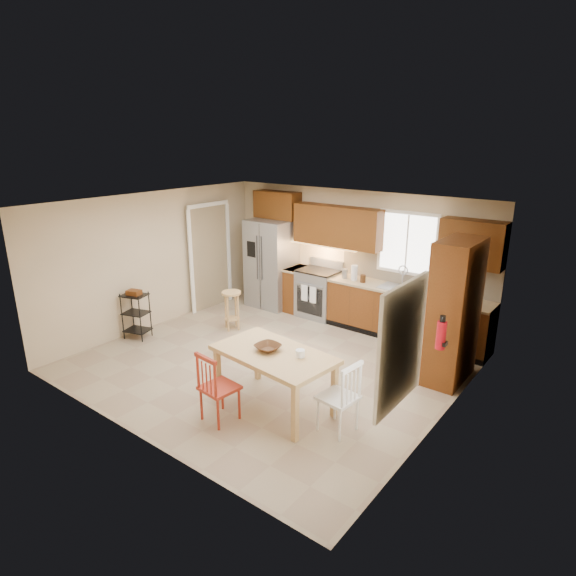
{
  "coord_description": "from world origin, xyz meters",
  "views": [
    {
      "loc": [
        4.46,
        -5.34,
        3.46
      ],
      "look_at": [
        0.05,
        0.4,
        1.15
      ],
      "focal_mm": 30.0,
      "sensor_mm": 36.0,
      "label": 1
    }
  ],
  "objects_px": {
    "table_jar": "(300,355)",
    "chair_red": "(219,386)",
    "table_bowl": "(268,351)",
    "utility_cart": "(136,315)",
    "chair_white": "(338,396)",
    "refrigerator": "(272,263)",
    "fire_extinguisher": "(441,335)",
    "soap_bottle": "(416,288)",
    "pantry": "(454,312)",
    "range_stove": "(319,294)",
    "dining_table": "(274,380)",
    "bar_stool": "(232,311)"
  },
  "relations": [
    {
      "from": "chair_red",
      "to": "table_jar",
      "type": "xyz_separation_m",
      "value": [
        0.7,
        0.75,
        0.35
      ]
    },
    {
      "from": "chair_white",
      "to": "utility_cart",
      "type": "bearing_deg",
      "value": 92.74
    },
    {
      "from": "pantry",
      "to": "fire_extinguisher",
      "type": "distance_m",
      "value": 1.07
    },
    {
      "from": "range_stove",
      "to": "dining_table",
      "type": "distance_m",
      "value": 3.47
    },
    {
      "from": "chair_red",
      "to": "table_bowl",
      "type": "xyz_separation_m",
      "value": [
        0.25,
        0.65,
        0.32
      ]
    },
    {
      "from": "dining_table",
      "to": "table_bowl",
      "type": "bearing_deg",
      "value": -173.95
    },
    {
      "from": "dining_table",
      "to": "pantry",
      "type": "bearing_deg",
      "value": 60.64
    },
    {
      "from": "refrigerator",
      "to": "utility_cart",
      "type": "bearing_deg",
      "value": -105.93
    },
    {
      "from": "utility_cart",
      "to": "bar_stool",
      "type": "bearing_deg",
      "value": 33.57
    },
    {
      "from": "chair_white",
      "to": "table_jar",
      "type": "distance_m",
      "value": 0.7
    },
    {
      "from": "soap_bottle",
      "to": "table_jar",
      "type": "distance_m",
      "value": 2.99
    },
    {
      "from": "pantry",
      "to": "chair_white",
      "type": "distance_m",
      "value": 2.29
    },
    {
      "from": "fire_extinguisher",
      "to": "utility_cart",
      "type": "relative_size",
      "value": 0.43
    },
    {
      "from": "table_bowl",
      "to": "chair_red",
      "type": "bearing_deg",
      "value": -111.09
    },
    {
      "from": "pantry",
      "to": "utility_cart",
      "type": "distance_m",
      "value": 5.31
    },
    {
      "from": "table_bowl",
      "to": "soap_bottle",
      "type": "bearing_deg",
      "value": 77.23
    },
    {
      "from": "refrigerator",
      "to": "pantry",
      "type": "height_order",
      "value": "pantry"
    },
    {
      "from": "table_jar",
      "to": "chair_red",
      "type": "bearing_deg",
      "value": -132.96
    },
    {
      "from": "utility_cart",
      "to": "chair_white",
      "type": "bearing_deg",
      "value": -20.58
    },
    {
      "from": "pantry",
      "to": "table_jar",
      "type": "xyz_separation_m",
      "value": [
        -1.2,
        -2.08,
        -0.24
      ]
    },
    {
      "from": "refrigerator",
      "to": "fire_extinguisher",
      "type": "xyz_separation_m",
      "value": [
        4.33,
        -1.98,
        0.19
      ]
    },
    {
      "from": "range_stove",
      "to": "fire_extinguisher",
      "type": "bearing_deg",
      "value": -32.62
    },
    {
      "from": "refrigerator",
      "to": "pantry",
      "type": "distance_m",
      "value": 4.23
    },
    {
      "from": "range_stove",
      "to": "utility_cart",
      "type": "distance_m",
      "value": 3.46
    },
    {
      "from": "fire_extinguisher",
      "to": "dining_table",
      "type": "distance_m",
      "value": 2.2
    },
    {
      "from": "chair_red",
      "to": "bar_stool",
      "type": "bearing_deg",
      "value": 137.0
    },
    {
      "from": "pantry",
      "to": "chair_red",
      "type": "relative_size",
      "value": 2.25
    },
    {
      "from": "refrigerator",
      "to": "utility_cart",
      "type": "xyz_separation_m",
      "value": [
        -0.8,
        -2.8,
        -0.49
      ]
    },
    {
      "from": "table_bowl",
      "to": "table_jar",
      "type": "bearing_deg",
      "value": 12.53
    },
    {
      "from": "chair_white",
      "to": "table_bowl",
      "type": "height_order",
      "value": "chair_white"
    },
    {
      "from": "range_stove",
      "to": "utility_cart",
      "type": "relative_size",
      "value": 1.09
    },
    {
      "from": "chair_red",
      "to": "fire_extinguisher",
      "type": "bearing_deg",
      "value": 46.33
    },
    {
      "from": "soap_bottle",
      "to": "dining_table",
      "type": "relative_size",
      "value": 0.12
    },
    {
      "from": "chair_red",
      "to": "utility_cart",
      "type": "bearing_deg",
      "value": 168.64
    },
    {
      "from": "range_stove",
      "to": "table_bowl",
      "type": "distance_m",
      "value": 3.45
    },
    {
      "from": "pantry",
      "to": "range_stove",
      "type": "bearing_deg",
      "value": 161.71
    },
    {
      "from": "soap_bottle",
      "to": "chair_red",
      "type": "bearing_deg",
      "value": -104.28
    },
    {
      "from": "range_stove",
      "to": "refrigerator",
      "type": "bearing_deg",
      "value": -177.01
    },
    {
      "from": "fire_extinguisher",
      "to": "chair_white",
      "type": "height_order",
      "value": "fire_extinguisher"
    },
    {
      "from": "utility_cart",
      "to": "soap_bottle",
      "type": "bearing_deg",
      "value": 17.64
    },
    {
      "from": "soap_bottle",
      "to": "fire_extinguisher",
      "type": "distance_m",
      "value": 2.27
    },
    {
      "from": "soap_bottle",
      "to": "table_bowl",
      "type": "height_order",
      "value": "soap_bottle"
    },
    {
      "from": "dining_table",
      "to": "chair_white",
      "type": "xyz_separation_m",
      "value": [
        0.95,
        0.05,
        0.08
      ]
    },
    {
      "from": "refrigerator",
      "to": "table_jar",
      "type": "relative_size",
      "value": 13.17
    },
    {
      "from": "dining_table",
      "to": "bar_stool",
      "type": "height_order",
      "value": "dining_table"
    },
    {
      "from": "chair_red",
      "to": "bar_stool",
      "type": "height_order",
      "value": "chair_red"
    },
    {
      "from": "table_bowl",
      "to": "utility_cart",
      "type": "relative_size",
      "value": 0.38
    },
    {
      "from": "chair_white",
      "to": "soap_bottle",
      "type": "bearing_deg",
      "value": 12.67
    },
    {
      "from": "soap_bottle",
      "to": "bar_stool",
      "type": "relative_size",
      "value": 0.26
    },
    {
      "from": "table_jar",
      "to": "soap_bottle",
      "type": "bearing_deg",
      "value": 85.19
    }
  ]
}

